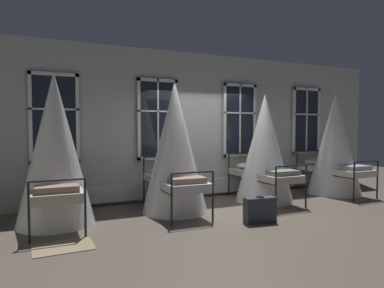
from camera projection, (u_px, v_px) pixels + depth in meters
ground at (228, 208)px, 6.94m from camera, size 19.21×19.21×0.00m
back_wall_with_windows at (199, 126)px, 8.13m from camera, size 10.60×0.10×3.41m
window_bank at (201, 155)px, 8.06m from camera, size 7.39×0.10×2.68m
cot_first at (55, 151)px, 5.76m from camera, size 1.29×1.85×2.61m
cot_second at (175, 149)px, 6.63m from camera, size 1.29×1.86×2.56m
cot_third at (264, 149)px, 7.61m from camera, size 1.29×1.85×2.41m
cot_fourth at (335, 145)px, 8.48m from camera, size 1.29×1.86×2.53m
rug_first at (63, 247)px, 4.68m from camera, size 0.82×0.59×0.01m
suitcase_dark at (260, 210)px, 5.91m from camera, size 0.58×0.27×0.47m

